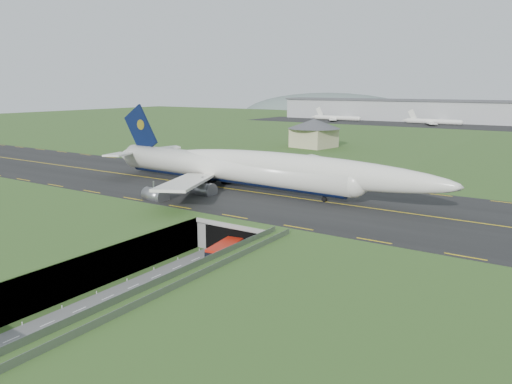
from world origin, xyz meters
The scene contains 10 objects.
ground centered at (0.00, 0.00, 0.00)m, with size 900.00×900.00×0.00m, color #3A5D25.
airfield_deck centered at (0.00, 0.00, 3.00)m, with size 800.00×800.00×6.00m, color gray.
trench_road centered at (0.00, -7.50, 0.10)m, with size 12.00×75.00×0.20m, color slate.
taxiway centered at (0.00, 33.00, 6.09)m, with size 800.00×44.00×0.18m, color black.
tunnel_portal centered at (0.00, 16.71, 3.33)m, with size 17.00×22.30×6.00m.
guideway centered at (11.00, -19.11, 5.32)m, with size 3.00×53.00×7.05m.
jumbo_jet centered at (-13.59, 33.81, 11.52)m, with size 97.03×61.95×20.51m.
shuttle_tram centered at (1.95, 3.60, 1.93)m, with size 4.65×9.16×3.53m.
service_building centered at (-40.44, 120.86, 12.96)m, with size 24.91×24.91×11.75m.
cargo_terminal centered at (-0.22, 299.41, 13.96)m, with size 320.00×67.00×15.60m.
Camera 1 is at (52.74, -63.34, 30.78)m, focal length 35.00 mm.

